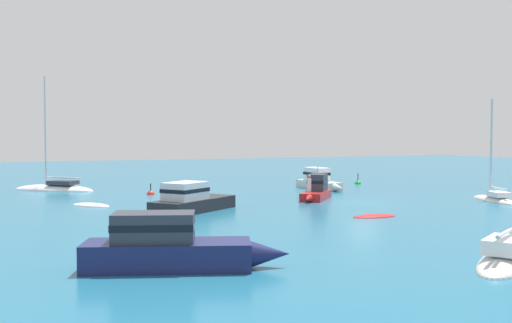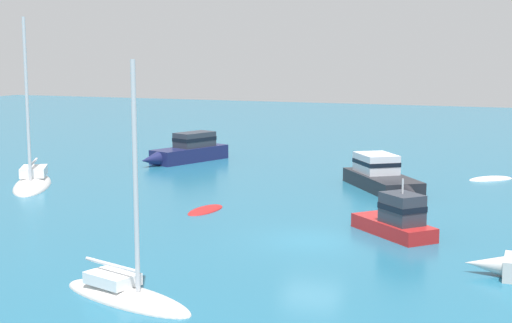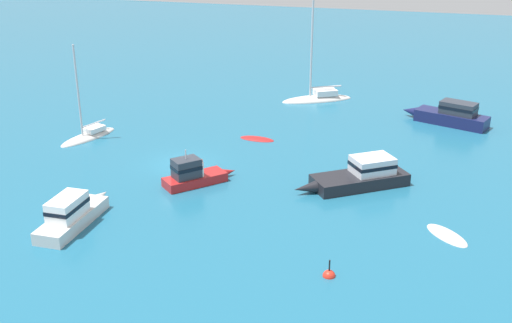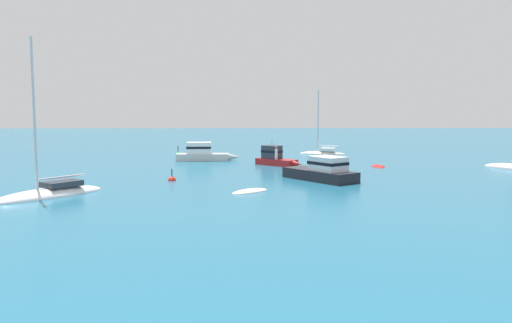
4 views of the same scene
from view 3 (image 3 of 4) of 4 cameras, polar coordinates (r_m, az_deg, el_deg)
name	(u,v)px [view 3 (image 3 of 4)]	position (r m, az deg, el deg)	size (l,w,h in m)	color
ground_plane	(181,164)	(44.74, -6.86, -0.27)	(160.00, 160.00, 0.00)	#1E607F
rib	(257,139)	(49.38, 0.09, 2.03)	(2.87, 1.36, 0.32)	#B21E1E
dinghy	(447,236)	(36.43, 16.93, -6.46)	(2.91, 3.05, 0.39)	silver
sailboat	(89,136)	(51.46, -14.94, 2.27)	(3.08, 5.64, 7.86)	silver
launch	(193,174)	(41.14, -5.72, -1.15)	(4.21, 4.49, 2.50)	#B21E1E
ketch	(318,98)	(60.13, 5.61, 5.74)	(6.89, 5.22, 10.06)	silver
launch_1	(361,175)	(41.30, 9.52, -1.24)	(7.17, 5.81, 1.90)	black
launch_2	(450,115)	(55.21, 17.21, 4.07)	(7.37, 3.89, 2.03)	#191E4C
motor_cruiser	(72,213)	(37.16, -16.34, -4.52)	(1.77, 6.73, 1.91)	silver
channel_buoy	(329,276)	(31.50, 6.64, -10.28)	(0.64, 0.64, 1.21)	red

